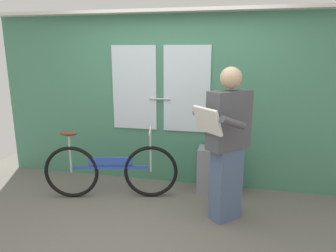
# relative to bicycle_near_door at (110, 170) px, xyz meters

# --- Properties ---
(ground_plane) EXTENTS (5.93, 4.40, 0.04)m
(ground_plane) POSITION_rel_bicycle_near_door_xyz_m (0.67, -0.73, -0.37)
(ground_plane) COLOR #666056
(train_door_wall) EXTENTS (4.93, 0.28, 2.25)m
(train_door_wall) POSITION_rel_bicycle_near_door_xyz_m (0.67, 0.66, 0.82)
(train_door_wall) COLOR #427F60
(train_door_wall) RESTS_ON ground_plane
(bicycle_near_door) EXTENTS (1.58, 0.54, 0.87)m
(bicycle_near_door) POSITION_rel_bicycle_near_door_xyz_m (0.00, 0.00, 0.00)
(bicycle_near_door) COLOR black
(bicycle_near_door) RESTS_ON ground_plane
(passenger_reading_newspaper) EXTENTS (0.60, 0.60, 1.61)m
(passenger_reading_newspaper) POSITION_rel_bicycle_near_door_xyz_m (1.38, -0.21, 0.50)
(passenger_reading_newspaper) COLOR slate
(passenger_reading_newspaper) RESTS_ON ground_plane
(trash_bin_by_wall) EXTENTS (0.44, 0.28, 0.57)m
(trash_bin_by_wall) POSITION_rel_bicycle_near_door_xyz_m (1.23, 0.45, -0.07)
(trash_bin_by_wall) COLOR gray
(trash_bin_by_wall) RESTS_ON ground_plane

